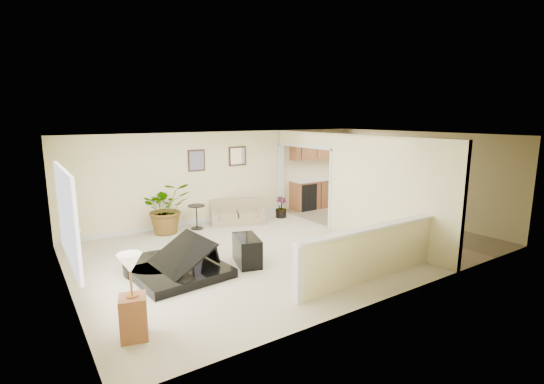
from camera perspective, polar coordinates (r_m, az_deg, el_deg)
floor at (r=9.07m, az=2.57°, el=-7.85°), size 9.00×9.00×0.00m
back_wall at (r=11.28m, az=-6.38°, el=2.34°), size 9.00×0.04×2.50m
front_wall at (r=6.63m, az=18.13°, el=-4.19°), size 9.00×0.04×2.50m
left_wall at (r=7.16m, az=-27.98°, el=-3.85°), size 0.04×6.00×2.50m
right_wall at (r=11.94m, az=20.39°, el=2.20°), size 0.04×6.00×2.50m
ceiling at (r=8.60m, az=2.71°, el=8.12°), size 9.00×6.00×0.04m
kitchen_vinyl at (r=11.14m, az=15.83°, el=-4.67°), size 2.70×6.00×0.01m
interior_partition at (r=10.09m, az=10.07°, el=1.05°), size 0.18×5.99×2.50m
pony_half_wall at (r=7.33m, az=13.84°, el=-8.51°), size 3.42×0.22×1.00m
left_window at (r=6.63m, az=-27.56°, el=-3.13°), size 0.05×2.15×1.45m
wall_art_left at (r=10.79m, az=-10.87°, el=4.51°), size 0.48×0.04×0.58m
wall_mirror at (r=11.33m, az=-5.02°, el=5.21°), size 0.55×0.04×0.55m
kitchen_cabinets at (r=12.88m, az=6.94°, el=1.68°), size 2.36×0.65×2.33m
piano at (r=7.54m, az=-13.86°, el=-7.07°), size 1.97×2.04×1.51m
piano_bench at (r=7.97m, az=-3.64°, el=-8.43°), size 0.64×0.92×0.56m
loveseat at (r=11.01m, az=-5.19°, el=-2.82°), size 1.72×1.31×0.82m
accent_table at (r=10.50m, az=-10.87°, el=-3.11°), size 0.44×0.44×0.64m
palm_plant at (r=10.27m, az=-14.99°, el=-2.27°), size 1.28×1.15×1.31m
small_plant at (r=11.52m, az=1.32°, el=-2.44°), size 0.38×0.38×0.61m
lamp_stand at (r=5.68m, az=-19.54°, el=-14.92°), size 0.43×0.43×1.18m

